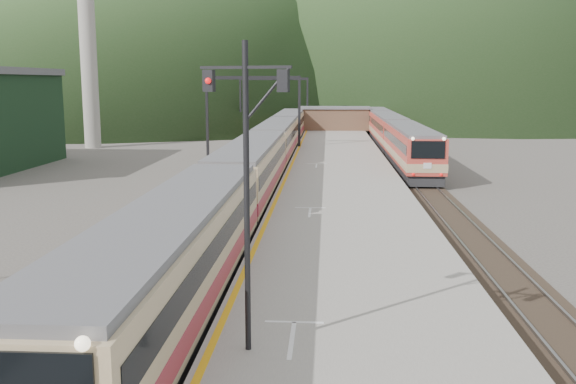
{
  "coord_description": "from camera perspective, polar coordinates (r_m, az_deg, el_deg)",
  "views": [
    {
      "loc": [
        4.65,
        -9.24,
        7.41
      ],
      "look_at": [
        2.71,
        22.1,
        2.0
      ],
      "focal_mm": 40.0,
      "sensor_mm": 36.0,
      "label": 1
    }
  ],
  "objects": [
    {
      "name": "signal_mast",
      "position": [
        14.87,
        -3.72,
        2.2
      ],
      "size": [
        2.15,
        0.66,
        7.33
      ],
      "color": "black",
      "rests_on": "platform"
    },
    {
      "name": "track_second",
      "position": [
        50.25,
        11.35,
        1.19
      ],
      "size": [
        2.6,
        200.0,
        0.23
      ],
      "color": "black",
      "rests_on": "ground"
    },
    {
      "name": "smokestack",
      "position": [
        76.44,
        -17.5,
        15.04
      ],
      "size": [
        1.8,
        1.8,
        30.0
      ],
      "primitive_type": "cylinder",
      "color": "#9E998E",
      "rests_on": "ground"
    },
    {
      "name": "hill_d",
      "position": [
        279.39,
        -23.61,
        13.11
      ],
      "size": [
        200.0,
        200.0,
        55.0
      ],
      "primitive_type": "cone",
      "color": "#2A4A20",
      "rests_on": "ground"
    },
    {
      "name": "second_train",
      "position": [
        73.24,
        8.94,
        5.37
      ],
      "size": [
        2.79,
        57.27,
        3.41
      ],
      "color": "#BE3D32",
      "rests_on": "track_second"
    },
    {
      "name": "station_shed",
      "position": [
        87.38,
        4.19,
        6.58
      ],
      "size": [
        9.4,
        4.4,
        3.1
      ],
      "color": "brown",
      "rests_on": "platform"
    },
    {
      "name": "track_main",
      "position": [
        50.0,
        -1.83,
        1.33
      ],
      "size": [
        2.6,
        200.0,
        0.23
      ],
      "color": "black",
      "rests_on": "ground"
    },
    {
      "name": "main_train",
      "position": [
        49.36,
        -1.88,
        3.5
      ],
      "size": [
        2.92,
        80.1,
        3.57
      ],
      "color": "tan",
      "rests_on": "track_main"
    },
    {
      "name": "hill_a",
      "position": [
        205.42,
        -9.4,
        15.97
      ],
      "size": [
        180.0,
        180.0,
        60.0
      ],
      "primitive_type": "cone",
      "color": "#2A4A20",
      "rests_on": "ground"
    },
    {
      "name": "track_far",
      "position": [
        50.71,
        -7.46,
        1.37
      ],
      "size": [
        2.6,
        200.0,
        0.23
      ],
      "color": "black",
      "rests_on": "ground"
    },
    {
      "name": "gantry_far",
      "position": [
        89.57,
        -1.27,
        8.61
      ],
      "size": [
        9.55,
        0.25,
        8.0
      ],
      "color": "black",
      "rests_on": "ground"
    },
    {
      "name": "short_signal_b",
      "position": [
        40.85,
        -7.03,
        1.34
      ],
      "size": [
        0.23,
        0.17,
        2.27
      ],
      "color": "black",
      "rests_on": "ground"
    },
    {
      "name": "gantry_near",
      "position": [
        64.7,
        -3.14,
        8.15
      ],
      "size": [
        9.55,
        0.25,
        8.0
      ],
      "color": "black",
      "rests_on": "ground"
    },
    {
      "name": "platform",
      "position": [
        47.75,
        4.65,
        1.43
      ],
      "size": [
        8.0,
        100.0,
        1.0
      ],
      "primitive_type": "cube",
      "color": "gray",
      "rests_on": "ground"
    }
  ]
}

